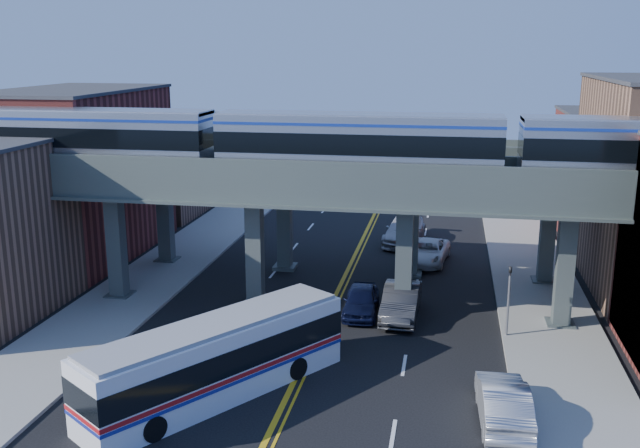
{
  "coord_description": "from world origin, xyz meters",
  "views": [
    {
      "loc": [
        6.12,
        -27.58,
        13.84
      ],
      "look_at": [
        -0.05,
        5.92,
        5.36
      ],
      "focal_mm": 40.0,
      "sensor_mm": 36.0,
      "label": 1
    }
  ],
  "objects_px": {
    "stop_sign": "(316,314)",
    "transit_train": "(358,143)",
    "car_lane_b": "(401,302)",
    "car_lane_c": "(428,252)",
    "car_lane_d": "(405,230)",
    "transit_bus": "(217,360)",
    "car_parked_curb": "(503,402)",
    "car_lane_a": "(361,300)",
    "traffic_signal": "(509,293)"
  },
  "relations": [
    {
      "from": "car_lane_c",
      "to": "transit_bus",
      "type": "bearing_deg",
      "value": -103.24
    },
    {
      "from": "car_parked_curb",
      "to": "car_lane_d",
      "type": "bearing_deg",
      "value": -80.68
    },
    {
      "from": "stop_sign",
      "to": "car_lane_b",
      "type": "xyz_separation_m",
      "value": [
        3.62,
        4.85,
        -0.9
      ]
    },
    {
      "from": "car_lane_b",
      "to": "car_lane_c",
      "type": "distance_m",
      "value": 10.26
    },
    {
      "from": "car_lane_a",
      "to": "car_lane_d",
      "type": "height_order",
      "value": "car_lane_d"
    },
    {
      "from": "stop_sign",
      "to": "car_lane_a",
      "type": "bearing_deg",
      "value": 73.1
    },
    {
      "from": "car_lane_b",
      "to": "car_lane_c",
      "type": "xyz_separation_m",
      "value": [
        1.02,
        10.21,
        -0.13
      ]
    },
    {
      "from": "car_lane_c",
      "to": "car_lane_b",
      "type": "bearing_deg",
      "value": -88.04
    },
    {
      "from": "transit_bus",
      "to": "car_parked_curb",
      "type": "bearing_deg",
      "value": -55.81
    },
    {
      "from": "transit_train",
      "to": "car_lane_b",
      "type": "distance_m",
      "value": 8.64
    },
    {
      "from": "car_lane_b",
      "to": "car_lane_d",
      "type": "bearing_deg",
      "value": 94.52
    },
    {
      "from": "stop_sign",
      "to": "transit_bus",
      "type": "height_order",
      "value": "transit_bus"
    },
    {
      "from": "transit_train",
      "to": "transit_bus",
      "type": "bearing_deg",
      "value": -112.9
    },
    {
      "from": "car_lane_a",
      "to": "car_lane_b",
      "type": "bearing_deg",
      "value": -4.67
    },
    {
      "from": "car_parked_curb",
      "to": "traffic_signal",
      "type": "bearing_deg",
      "value": -97.62
    },
    {
      "from": "car_lane_d",
      "to": "car_parked_curb",
      "type": "xyz_separation_m",
      "value": [
        5.4,
        -25.08,
        -0.08
      ]
    },
    {
      "from": "car_lane_a",
      "to": "stop_sign",
      "type": "bearing_deg",
      "value": -109.12
    },
    {
      "from": "stop_sign",
      "to": "car_lane_b",
      "type": "bearing_deg",
      "value": 53.24
    },
    {
      "from": "traffic_signal",
      "to": "transit_bus",
      "type": "relative_size",
      "value": 0.37
    },
    {
      "from": "car_lane_d",
      "to": "transit_bus",
      "type": "bearing_deg",
      "value": -98.47
    },
    {
      "from": "car_lane_b",
      "to": "stop_sign",
      "type": "bearing_deg",
      "value": -125.37
    },
    {
      "from": "transit_train",
      "to": "car_lane_a",
      "type": "xyz_separation_m",
      "value": [
        0.28,
        -0.06,
        -8.4
      ]
    },
    {
      "from": "stop_sign",
      "to": "transit_train",
      "type": "bearing_deg",
      "value": 76.32
    },
    {
      "from": "transit_bus",
      "to": "car_parked_curb",
      "type": "xyz_separation_m",
      "value": [
        11.29,
        -0.12,
        -0.73
      ]
    },
    {
      "from": "traffic_signal",
      "to": "car_lane_b",
      "type": "relative_size",
      "value": 0.79
    },
    {
      "from": "traffic_signal",
      "to": "car_lane_d",
      "type": "height_order",
      "value": "traffic_signal"
    },
    {
      "from": "stop_sign",
      "to": "car_lane_b",
      "type": "distance_m",
      "value": 6.12
    },
    {
      "from": "car_lane_a",
      "to": "car_parked_curb",
      "type": "bearing_deg",
      "value": -59.08
    },
    {
      "from": "stop_sign",
      "to": "traffic_signal",
      "type": "height_order",
      "value": "traffic_signal"
    },
    {
      "from": "car_lane_c",
      "to": "car_parked_curb",
      "type": "bearing_deg",
      "value": -72.43
    },
    {
      "from": "stop_sign",
      "to": "traffic_signal",
      "type": "xyz_separation_m",
      "value": [
        8.9,
        3.0,
        0.54
      ]
    },
    {
      "from": "traffic_signal",
      "to": "car_parked_curb",
      "type": "height_order",
      "value": "traffic_signal"
    },
    {
      "from": "transit_train",
      "to": "car_lane_c",
      "type": "xyz_separation_m",
      "value": [
        3.42,
        10.06,
        -8.43
      ]
    },
    {
      "from": "car_lane_a",
      "to": "car_parked_curb",
      "type": "height_order",
      "value": "car_parked_curb"
    },
    {
      "from": "stop_sign",
      "to": "car_lane_c",
      "type": "xyz_separation_m",
      "value": [
        4.64,
        15.06,
        -1.03
      ]
    },
    {
      "from": "stop_sign",
      "to": "car_lane_d",
      "type": "xyz_separation_m",
      "value": [
        2.8,
        19.76,
        -0.85
      ]
    },
    {
      "from": "car_parked_curb",
      "to": "car_lane_b",
      "type": "bearing_deg",
      "value": -68.57
    },
    {
      "from": "traffic_signal",
      "to": "car_lane_c",
      "type": "height_order",
      "value": "traffic_signal"
    },
    {
      "from": "transit_bus",
      "to": "car_lane_d",
      "type": "relative_size",
      "value": 1.78
    },
    {
      "from": "stop_sign",
      "to": "car_parked_curb",
      "type": "distance_m",
      "value": 9.82
    },
    {
      "from": "transit_bus",
      "to": "car_lane_a",
      "type": "distance_m",
      "value": 11.15
    },
    {
      "from": "car_lane_a",
      "to": "car_lane_d",
      "type": "xyz_separation_m",
      "value": [
        1.3,
        14.82,
        0.16
      ]
    },
    {
      "from": "transit_train",
      "to": "stop_sign",
      "type": "relative_size",
      "value": 16.9
    },
    {
      "from": "transit_train",
      "to": "car_lane_d",
      "type": "xyz_separation_m",
      "value": [
        1.59,
        14.76,
        -8.25
      ]
    },
    {
      "from": "transit_bus",
      "to": "traffic_signal",
      "type": "bearing_deg",
      "value": -20.82
    },
    {
      "from": "transit_bus",
      "to": "car_lane_a",
      "type": "height_order",
      "value": "transit_bus"
    },
    {
      "from": "traffic_signal",
      "to": "car_lane_a",
      "type": "xyz_separation_m",
      "value": [
        -7.4,
        1.94,
        -1.55
      ]
    },
    {
      "from": "car_lane_c",
      "to": "car_lane_d",
      "type": "height_order",
      "value": "car_lane_d"
    },
    {
      "from": "car_lane_b",
      "to": "car_lane_c",
      "type": "height_order",
      "value": "car_lane_b"
    },
    {
      "from": "stop_sign",
      "to": "car_lane_b",
      "type": "relative_size",
      "value": 0.5
    }
  ]
}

